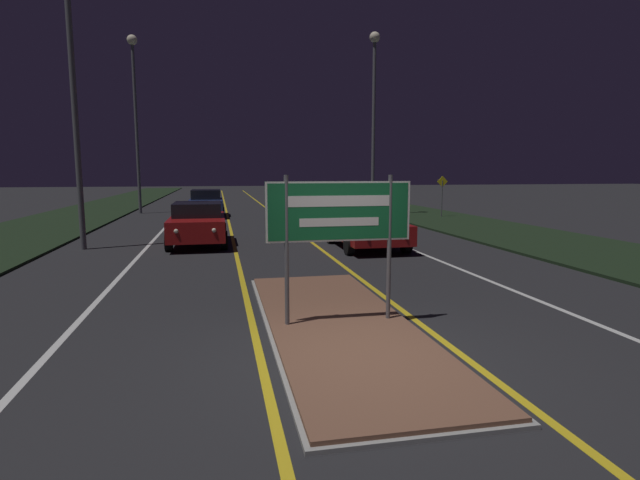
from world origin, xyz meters
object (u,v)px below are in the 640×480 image
at_px(streetlight_left_near, 68,2).
at_px(car_approaching_0, 198,223).
at_px(streetlight_left_far, 135,96).
at_px(car_approaching_1, 206,203).
at_px(car_receding_0, 367,226).
at_px(streetlight_right_near, 374,96).
at_px(car_receding_1, 299,201).
at_px(highway_sign, 339,218).
at_px(car_receding_2, 326,194).
at_px(warning_sign, 442,192).

height_order(streetlight_left_near, car_approaching_0, streetlight_left_near).
height_order(streetlight_left_far, car_approaching_1, streetlight_left_far).
distance_m(car_receding_0, car_approaching_1, 13.98).
distance_m(streetlight_left_far, car_approaching_0, 15.58).
xyz_separation_m(streetlight_right_near, car_receding_1, (-3.74, 2.22, -5.70)).
xyz_separation_m(streetlight_left_near, car_receding_1, (8.93, 11.65, -6.77)).
distance_m(car_receding_0, car_approaching_0, 5.76).
relative_size(car_approaching_0, car_approaching_1, 0.96).
distance_m(highway_sign, streetlight_right_near, 20.60).
distance_m(streetlight_left_far, streetlight_right_near, 13.79).
bearing_deg(car_approaching_0, highway_sign, -75.49).
xyz_separation_m(car_receding_2, car_approaching_1, (-8.49, -7.71, -0.02)).
height_order(streetlight_right_near, car_receding_0, streetlight_right_near).
distance_m(streetlight_right_near, car_receding_2, 11.16).
bearing_deg(car_receding_1, streetlight_right_near, -30.64).
bearing_deg(highway_sign, streetlight_right_near, 70.96).
bearing_deg(streetlight_left_far, car_receding_0, -59.55).
xyz_separation_m(highway_sign, car_receding_0, (2.87, 7.92, -1.06)).
relative_size(streetlight_left_near, streetlight_left_far, 1.11).
bearing_deg(highway_sign, car_receding_2, 78.15).
bearing_deg(streetlight_left_near, warning_sign, 26.01).
bearing_deg(car_approaching_0, warning_sign, 30.98).
height_order(streetlight_left_far, car_receding_1, streetlight_left_far).
bearing_deg(warning_sign, streetlight_left_far, 158.78).
bearing_deg(car_receding_0, streetlight_right_near, 71.58).
height_order(streetlight_left_near, warning_sign, streetlight_left_near).
relative_size(car_approaching_1, warning_sign, 1.98).
bearing_deg(streetlight_right_near, streetlight_left_near, -143.34).
relative_size(car_receding_2, car_approaching_0, 0.99).
relative_size(streetlight_left_near, warning_sign, 5.24).
bearing_deg(car_approaching_1, car_receding_2, 42.24).
bearing_deg(streetlight_left_far, car_receding_1, -15.31).
bearing_deg(car_receding_0, streetlight_left_far, 120.45).
bearing_deg(car_receding_2, car_approaching_1, -137.76).
bearing_deg(streetlight_left_near, car_approaching_0, 5.48).
relative_size(car_receding_1, car_approaching_0, 1.05).
relative_size(streetlight_left_far, car_receding_0, 2.51).
distance_m(car_receding_2, car_approaching_1, 11.47).
relative_size(highway_sign, car_receding_2, 0.57).
relative_size(streetlight_left_far, car_receding_1, 2.35).
distance_m(streetlight_left_near, warning_sign, 18.90).
height_order(car_receding_1, car_approaching_1, car_receding_1).
xyz_separation_m(highway_sign, streetlight_left_far, (-6.41, 23.69, 5.03)).
xyz_separation_m(car_receding_1, car_receding_2, (3.19, 7.36, -0.00)).
relative_size(streetlight_left_near, car_approaching_1, 2.65).
height_order(streetlight_left_near, streetlight_left_far, streetlight_left_near).
bearing_deg(car_approaching_0, streetlight_left_near, -174.52).
bearing_deg(car_receding_0, streetlight_left_near, 169.94).
relative_size(highway_sign, streetlight_left_far, 0.23).
xyz_separation_m(car_receding_0, warning_sign, (7.05, 9.43, 0.68)).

